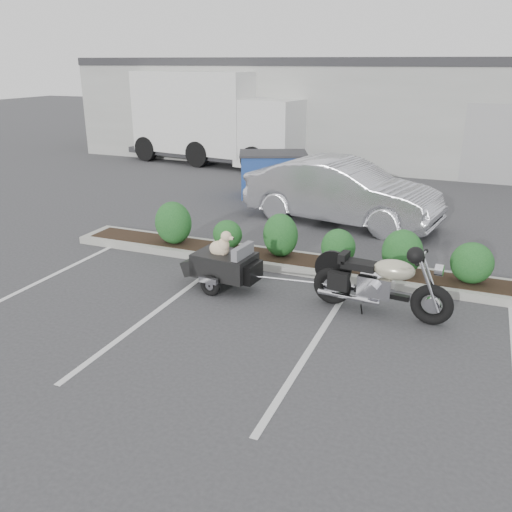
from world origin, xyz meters
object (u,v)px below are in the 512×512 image
at_px(sedan, 342,192).
at_px(dumpster, 273,174).
at_px(delivery_truck, 219,120).
at_px(pet_trailer, 224,263).
at_px(motorcycle, 380,283).

relative_size(sedan, dumpster, 2.04).
height_order(dumpster, delivery_truck, delivery_truck).
bearing_deg(sedan, pet_trailer, 179.26).
bearing_deg(motorcycle, pet_trailer, -174.85).
xyz_separation_m(motorcycle, dumpster, (-4.48, 7.01, 0.14)).
bearing_deg(delivery_truck, sedan, -36.12).
bearing_deg(delivery_truck, motorcycle, -44.92).
distance_m(sedan, dumpster, 3.33).
distance_m(motorcycle, delivery_truck, 14.36).
xyz_separation_m(sedan, delivery_truck, (-6.61, 6.58, 0.88)).
bearing_deg(motorcycle, dumpster, 128.25).
height_order(pet_trailer, dumpster, dumpster).
bearing_deg(dumpster, pet_trailer, -99.11).
height_order(pet_trailer, delivery_truck, delivery_truck).
bearing_deg(dumpster, sedan, -61.03).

